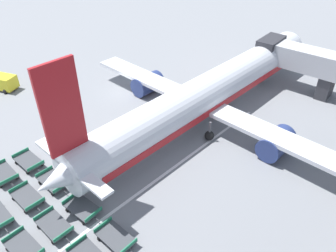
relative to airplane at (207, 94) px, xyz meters
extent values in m
plane|color=gray|center=(-11.87, -1.36, -3.18)|extent=(500.00, 500.00, 0.00)
cube|color=silver|center=(9.79, 13.71, 1.23)|extent=(16.76, 3.56, 2.81)
cube|color=#2D2D33|center=(1.45, 13.94, 1.23)|extent=(2.53, 4.71, 3.37)
cube|color=#38383D|center=(9.79, 13.71, -1.68)|extent=(1.68, 2.83, 3.00)
cylinder|color=silver|center=(0.06, 0.58, 0.19)|extent=(8.27, 38.63, 4.32)
sphere|color=silver|center=(2.04, 19.67, 0.19)|extent=(4.11, 4.11, 4.11)
cone|color=silver|center=(-1.92, -18.51, 0.19)|extent=(4.62, 5.58, 4.11)
cube|color=red|center=(-1.84, -17.71, 6.06)|extent=(0.61, 3.25, 7.42)
cube|color=silver|center=(-1.87, -17.95, 0.83)|extent=(9.72, 2.12, 0.24)
cube|color=silver|center=(-0.10, -0.95, -0.79)|extent=(34.60, 6.36, 0.44)
cylinder|color=navy|center=(9.30, -1.52, -1.85)|extent=(2.94, 4.17, 2.55)
cylinder|color=navy|center=(-9.41, 0.42, -1.85)|extent=(2.94, 4.17, 2.55)
cube|color=red|center=(0.06, 0.58, -0.57)|extent=(7.96, 34.82, 0.78)
cylinder|color=#56565B|center=(1.29, 12.42, -1.77)|extent=(0.24, 0.24, 1.76)
sphere|color=black|center=(1.29, 12.42, -2.65)|extent=(1.05, 1.05, 1.05)
cylinder|color=#56565B|center=(2.71, -3.56, -1.77)|extent=(0.24, 0.24, 1.76)
sphere|color=black|center=(2.71, -3.56, -2.65)|extent=(1.05, 1.05, 1.05)
cylinder|color=#56565B|center=(-3.38, -2.92, -1.77)|extent=(0.24, 0.24, 1.76)
sphere|color=black|center=(-3.38, -2.92, -2.65)|extent=(1.05, 1.05, 1.05)
cube|color=yellow|center=(-26.31, -11.01, -2.03)|extent=(5.00, 3.35, 1.74)
cube|color=#1E232D|center=(-24.16, -10.33, -1.73)|extent=(0.61, 1.68, 0.61)
sphere|color=black|center=(-24.59, -11.48, -2.88)|extent=(0.60, 0.60, 0.60)
sphere|color=black|center=(-25.18, -9.63, -2.88)|extent=(0.60, 0.60, 0.60)
cube|color=#237F56|center=(-3.91, -23.68, -2.42)|extent=(0.30, 1.78, 0.32)
cube|color=#333338|center=(-3.52, -23.73, -2.75)|extent=(0.70, 0.15, 0.06)
sphere|color=black|center=(-4.23, -22.88, -3.00)|extent=(0.36, 0.36, 0.36)
sphere|color=black|center=(-6.34, -22.61, -3.00)|extent=(0.36, 0.36, 0.36)
cube|color=#424449|center=(-0.99, -23.81, -2.63)|extent=(3.15, 1.97, 0.10)
cube|color=#237F56|center=(-2.48, -23.72, -2.42)|extent=(0.19, 1.78, 0.32)
sphere|color=black|center=(0.12, -23.12, -3.00)|extent=(0.36, 0.36, 0.36)
sphere|color=black|center=(-2.11, -24.50, -3.00)|extent=(0.36, 0.36, 0.36)
sphere|color=black|center=(-2.01, -22.99, -3.00)|extent=(0.36, 0.36, 0.36)
cube|color=#424449|center=(-9.60, -20.42, -2.63)|extent=(3.26, 2.16, 0.10)
cube|color=#237F56|center=(-8.13, -20.61, -2.42)|extent=(0.31, 1.78, 0.32)
cube|color=#333338|center=(-7.74, -20.66, -2.75)|extent=(0.70, 0.15, 0.06)
sphere|color=black|center=(-8.64, -21.31, -3.00)|extent=(0.36, 0.36, 0.36)
sphere|color=black|center=(-8.44, -19.81, -3.00)|extent=(0.36, 0.36, 0.36)
sphere|color=black|center=(-10.56, -19.53, -3.00)|extent=(0.36, 0.36, 0.36)
cube|color=#424449|center=(-5.18, -20.77, -2.63)|extent=(3.20, 2.06, 0.10)
cube|color=#237F56|center=(-3.70, -20.91, -2.42)|extent=(0.24, 1.78, 0.32)
cube|color=#237F56|center=(-6.66, -20.63, -2.42)|extent=(0.24, 1.78, 0.32)
cube|color=#333338|center=(-3.32, -20.94, -2.75)|extent=(0.70, 0.12, 0.06)
sphere|color=black|center=(-4.19, -21.62, -3.00)|extent=(0.36, 0.36, 0.36)
sphere|color=black|center=(-4.05, -20.11, -3.00)|extent=(0.36, 0.36, 0.36)
sphere|color=black|center=(-6.31, -21.43, -3.00)|extent=(0.36, 0.36, 0.36)
sphere|color=black|center=(-6.17, -19.92, -3.00)|extent=(0.36, 0.36, 0.36)
cube|color=#424449|center=(-0.87, -21.21, -2.63)|extent=(3.20, 2.05, 0.10)
cube|color=#237F56|center=(0.61, -21.34, -2.42)|extent=(0.24, 1.78, 0.32)
cube|color=#237F56|center=(-2.34, -21.07, -2.42)|extent=(0.24, 1.78, 0.32)
cube|color=#333338|center=(1.00, -21.38, -2.75)|extent=(0.70, 0.12, 0.06)
sphere|color=black|center=(0.13, -22.06, -3.00)|extent=(0.36, 0.36, 0.36)
sphere|color=black|center=(0.27, -20.55, -3.00)|extent=(0.36, 0.36, 0.36)
sphere|color=black|center=(-2.00, -21.86, -3.00)|extent=(0.36, 0.36, 0.36)
sphere|color=black|center=(-1.86, -20.36, -3.00)|extent=(0.36, 0.36, 0.36)
cube|color=#237F56|center=(1.97, -21.26, -2.42)|extent=(0.27, 1.78, 0.32)
sphere|color=black|center=(2.47, -20.55, -3.00)|extent=(0.36, 0.36, 0.36)
cube|color=#424449|center=(-9.28, -17.94, -2.63)|extent=(3.18, 2.01, 0.10)
cube|color=#237F56|center=(-7.80, -18.06, -2.42)|extent=(0.22, 1.78, 0.32)
cube|color=#237F56|center=(-10.76, -17.83, -2.42)|extent=(0.22, 1.78, 0.32)
cube|color=#333338|center=(-7.41, -18.09, -2.75)|extent=(0.70, 0.11, 0.06)
sphere|color=black|center=(-8.28, -18.78, -3.00)|extent=(0.36, 0.36, 0.36)
sphere|color=black|center=(-8.16, -17.27, -3.00)|extent=(0.36, 0.36, 0.36)
sphere|color=black|center=(-10.40, -18.62, -3.00)|extent=(0.36, 0.36, 0.36)
sphere|color=black|center=(-10.29, -17.11, -3.00)|extent=(0.36, 0.36, 0.36)
cube|color=#424449|center=(-5.04, -18.18, -2.63)|extent=(3.18, 2.03, 0.10)
cube|color=#237F56|center=(-3.56, -18.31, -2.42)|extent=(0.23, 1.78, 0.32)
cube|color=#237F56|center=(-6.52, -18.06, -2.42)|extent=(0.23, 1.78, 0.32)
cube|color=#333338|center=(-3.17, -18.34, -2.75)|extent=(0.70, 0.12, 0.06)
sphere|color=black|center=(-4.04, -19.03, -3.00)|extent=(0.36, 0.36, 0.36)
sphere|color=black|center=(-3.92, -17.52, -3.00)|extent=(0.36, 0.36, 0.36)
sphere|color=black|center=(-6.17, -18.85, -3.00)|extent=(0.36, 0.36, 0.36)
sphere|color=black|center=(-6.04, -17.34, -3.00)|extent=(0.36, 0.36, 0.36)
cube|color=#424449|center=(-0.48, -18.66, -2.63)|extent=(3.08, 1.84, 0.10)
cube|color=#237F56|center=(1.01, -18.69, -2.42)|extent=(0.12, 1.78, 0.32)
cube|color=#237F56|center=(-1.96, -18.63, -2.42)|extent=(0.12, 1.78, 0.32)
cube|color=#333338|center=(1.40, -18.70, -2.75)|extent=(0.70, 0.07, 0.06)
sphere|color=black|center=(0.57, -19.44, -3.00)|extent=(0.36, 0.36, 0.36)
sphere|color=black|center=(0.60, -17.92, -3.00)|extent=(0.36, 0.36, 0.36)
sphere|color=black|center=(-1.56, -19.39, -3.00)|extent=(0.36, 0.36, 0.36)
sphere|color=black|center=(-1.53, -17.88, -3.00)|extent=(0.36, 0.36, 0.36)
cube|color=#424449|center=(3.81, -19.05, -2.63)|extent=(3.19, 2.04, 0.10)
cube|color=#237F56|center=(5.29, -19.18, -2.42)|extent=(0.23, 1.78, 0.32)
cube|color=#237F56|center=(2.33, -18.92, -2.42)|extent=(0.23, 1.78, 0.32)
sphere|color=black|center=(4.94, -18.39, -3.00)|extent=(0.36, 0.36, 0.36)
sphere|color=black|center=(2.68, -19.71, -3.00)|extent=(0.36, 0.36, 0.36)
sphere|color=black|center=(2.81, -18.20, -3.00)|extent=(0.36, 0.36, 0.36)
cube|color=white|center=(2.40, -9.02, -3.17)|extent=(3.06, 26.60, 0.01)
camera|label=1|loc=(16.46, -28.98, 18.65)|focal=35.00mm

